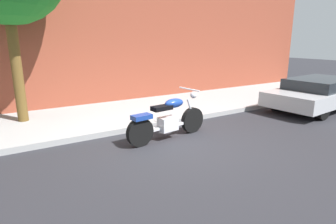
% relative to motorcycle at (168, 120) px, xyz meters
% --- Properties ---
extents(ground_plane, '(60.00, 60.00, 0.00)m').
position_rel_motorcycle_xyz_m(ground_plane, '(-0.00, -0.35, -0.46)').
color(ground_plane, '#28282D').
extents(sidewalk, '(19.91, 3.17, 0.14)m').
position_rel_motorcycle_xyz_m(sidewalk, '(-0.00, 2.46, -0.39)').
color(sidewalk, '#A2A2A2').
rests_on(sidewalk, ground).
extents(motorcycle, '(2.19, 0.70, 1.13)m').
position_rel_motorcycle_xyz_m(motorcycle, '(0.00, 0.00, 0.00)').
color(motorcycle, black).
rests_on(motorcycle, ground).
extents(parked_car_silver, '(4.66, 2.18, 1.03)m').
position_rel_motorcycle_xyz_m(parked_car_silver, '(6.03, -0.10, 0.10)').
color(parked_car_silver, black).
rests_on(parked_car_silver, ground).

